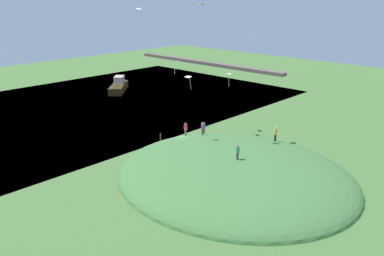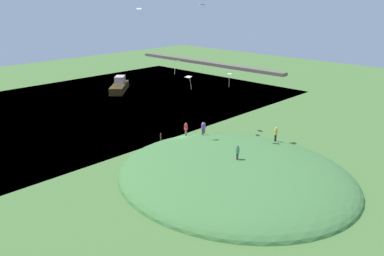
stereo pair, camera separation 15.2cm
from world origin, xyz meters
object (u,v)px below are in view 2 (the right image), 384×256
boat_on_lake (119,86)px  person_with_child (186,128)px  kite_5 (230,75)px  person_on_hilltop (204,127)px  kite_3 (177,62)px  kite_7 (189,78)px  mooring_post (161,138)px  person_near_shore (238,151)px  person_watching_kites (203,127)px  kite_6 (140,10)px  person_walking_path (276,132)px  kite_1 (203,5)px

boat_on_lake → person_with_child: bearing=-155.4°
person_with_child → kite_5: 9.47m
kite_5 → person_on_hilltop: bearing=-105.9°
kite_3 → kite_7: size_ratio=0.96×
mooring_post → person_near_shore: bearing=-8.4°
person_with_child → kite_5: (1.45, 7.02, 6.19)m
person_on_hilltop → kite_7: bearing=-177.5°
boat_on_lake → kite_3: kite_3 is taller
boat_on_lake → person_watching_kites: person_watching_kites is taller
kite_3 → kite_6: 9.87m
boat_on_lake → kite_6: size_ratio=4.96×
kite_5 → kite_7: bearing=-111.8°
person_with_child → person_walking_path: bearing=13.3°
kite_1 → kite_7: 10.08m
person_walking_path → kite_7: bearing=139.7°
kite_6 → mooring_post: size_ratio=1.23×
boat_on_lake → person_near_shore: 46.94m
person_walking_path → kite_7: 13.14m
person_with_child → kite_6: (-6.17, -1.96, 14.69)m
person_watching_kites → kite_5: (-0.54, 5.94, 5.91)m
person_near_shore → mooring_post: person_near_shore is taller
kite_3 → person_with_child: bearing=119.5°
kite_7 → mooring_post: bearing=-128.2°
person_near_shore → kite_7: kite_7 is taller
kite_5 → kite_6: 14.52m
kite_6 → person_on_hilltop: bearing=38.4°
person_on_hilltop → kite_5: kite_5 is taller
kite_1 → person_near_shore: bearing=-34.7°
person_watching_kites → person_on_hilltop: 2.81m
kite_6 → kite_7: size_ratio=0.95×
person_with_child → kite_6: kite_6 is taller
person_on_hilltop → kite_7: 7.22m
person_on_hilltop → kite_5: 7.80m
person_watching_kites → mooring_post: person_watching_kites is taller
person_walking_path → kite_1: 19.48m
person_near_shore → person_on_hilltop: (-11.00, 7.01, -1.52)m
person_watching_kites → kite_5: bearing=88.2°
person_walking_path → kite_3: size_ratio=1.10×
boat_on_lake → mooring_post: size_ratio=6.11×
kite_3 → kite_5: kite_3 is taller
kite_3 → mooring_post: kite_3 is taller
person_walking_path → kite_5: (-8.66, 1.42, 5.81)m
person_watching_kites → person_on_hilltop: person_watching_kites is taller
kite_1 → mooring_post: bearing=-95.0°
person_watching_kites → boat_on_lake: bearing=153.7°
person_near_shore → person_walking_path: bearing=109.8°
kite_5 → mooring_post: size_ratio=1.40×
boat_on_lake → kite_6: kite_6 is taller
boat_on_lake → person_on_hilltop: size_ratio=5.19×
person_with_child → person_watching_kites: (2.00, 1.08, 0.29)m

